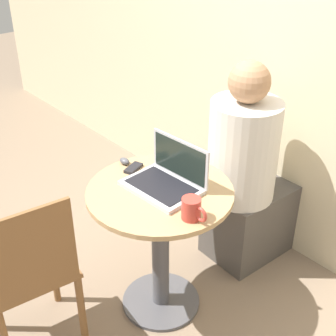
% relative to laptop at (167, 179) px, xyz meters
% --- Properties ---
extents(ground_plane, '(12.00, 12.00, 0.00)m').
position_rel_laptop_xyz_m(ground_plane, '(0.00, -0.04, -0.78)').
color(ground_plane, '#7F6B56').
extents(back_wall, '(7.00, 0.05, 2.60)m').
position_rel_laptop_xyz_m(back_wall, '(0.00, 0.90, 0.52)').
color(back_wall, beige).
rests_on(back_wall, ground_plane).
extents(round_table, '(0.70, 0.70, 0.73)m').
position_rel_laptop_xyz_m(round_table, '(0.00, -0.04, -0.27)').
color(round_table, '#4C4C51').
rests_on(round_table, ground_plane).
extents(laptop, '(0.36, 0.26, 0.22)m').
position_rel_laptop_xyz_m(laptop, '(0.00, 0.00, 0.00)').
color(laptop, '#B7B7BC').
rests_on(laptop, round_table).
extents(cell_phone, '(0.08, 0.12, 0.02)m').
position_rel_laptop_xyz_m(cell_phone, '(-0.23, -0.02, -0.04)').
color(cell_phone, black).
rests_on(cell_phone, round_table).
extents(computer_mouse, '(0.06, 0.04, 0.03)m').
position_rel_laptop_xyz_m(computer_mouse, '(-0.30, -0.02, -0.03)').
color(computer_mouse, '#4C4C51').
rests_on(computer_mouse, round_table).
extents(coffee_cup, '(0.13, 0.08, 0.10)m').
position_rel_laptop_xyz_m(coffee_cup, '(0.26, -0.09, 0.00)').
color(coffee_cup, '#B2382D').
rests_on(coffee_cup, round_table).
extents(chair_empty, '(0.45, 0.45, 0.89)m').
position_rel_laptop_xyz_m(chair_empty, '(-0.17, -0.67, -0.31)').
color(chair_empty, brown).
rests_on(chair_empty, ground_plane).
extents(person_seated, '(0.39, 0.60, 1.23)m').
position_rel_laptop_xyz_m(person_seated, '(0.01, 0.60, -0.27)').
color(person_seated, '#4C4742').
rests_on(person_seated, ground_plane).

